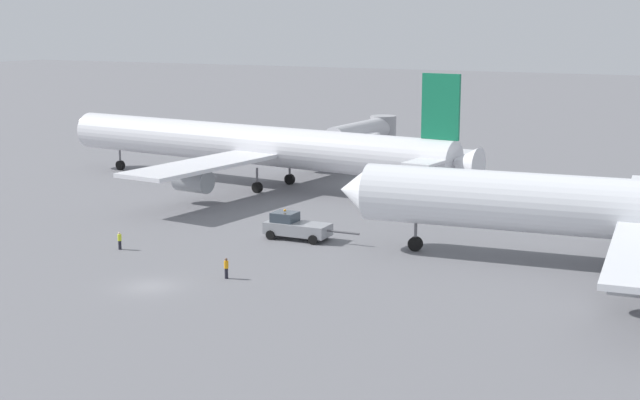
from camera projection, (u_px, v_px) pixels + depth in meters
name	position (u px, v px, depth m)	size (l,w,h in m)	color
ground_plane	(150.00, 287.00, 71.17)	(600.00, 600.00, 0.00)	slate
airliner_at_gate_left	(253.00, 146.00, 113.04)	(60.93, 45.58, 14.67)	silver
airliner_being_pushed	(639.00, 212.00, 74.53)	(50.83, 42.82, 16.38)	white
pushback_tug	(296.00, 227.00, 86.38)	(9.39, 3.07, 2.78)	gray
ground_crew_wing_walker_right	(120.00, 240.00, 82.49)	(0.36, 0.36, 1.61)	black
ground_crew_marshaller_foreground	(226.00, 268.00, 73.24)	(0.36, 0.36, 1.68)	black
jet_bridge	(366.00, 132.00, 131.47)	(4.15, 17.34, 6.30)	#B7B7BC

